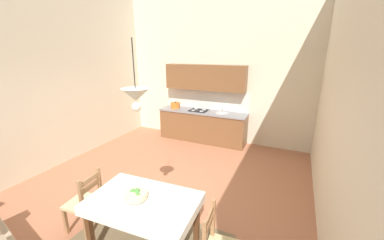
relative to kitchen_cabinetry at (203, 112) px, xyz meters
name	(u,v)px	position (x,y,z in m)	size (l,w,h in m)	color
ground_plane	(154,198)	(0.23, -2.96, -0.91)	(5.97, 7.07, 0.10)	#AD6B4C
wall_back	(215,70)	(0.23, 0.33, 1.19)	(5.97, 0.12, 4.08)	beige
wall_left	(38,77)	(-2.51, -2.96, 1.19)	(0.12, 7.07, 4.08)	beige
wall_right	(353,98)	(2.98, -2.96, 1.19)	(0.12, 7.07, 4.08)	beige
kitchen_cabinetry	(203,112)	(0.00, 0.00, 0.00)	(2.57, 0.63, 2.20)	brown
dining_table	(144,208)	(0.80, -3.98, -0.24)	(1.43, 0.95, 0.75)	#56331C
dining_chair_tv_side	(85,203)	(-0.19, -4.05, -0.41)	(0.46, 0.46, 0.93)	#D1BC89
fruit_bowl	(136,194)	(0.71, -4.01, -0.04)	(0.30, 0.30, 0.12)	beige
pendant_lamp	(136,96)	(0.75, -3.93, 1.21)	(0.32, 0.32, 0.80)	black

